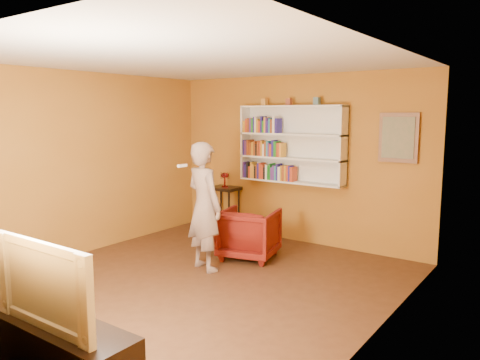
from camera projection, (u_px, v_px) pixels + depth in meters
name	position (u px, v px, depth m)	size (l,w,h in m)	color
room_shell	(194.00, 203.00, 5.62)	(5.30, 5.80, 2.88)	#3F2414
bookshelf	(293.00, 145.00, 7.48)	(1.80, 0.29, 1.23)	white
books_row_lower	(269.00, 172.00, 7.68)	(0.95, 0.19, 0.27)	#512B83
books_row_middle	(264.00, 149.00, 7.69)	(0.75, 0.19, 0.27)	navy
books_row_upper	(262.00, 126.00, 7.66)	(0.66, 0.19, 0.27)	#BE8621
ornament_left	(264.00, 102.00, 7.63)	(0.08, 0.08, 0.11)	#C88B39
ornament_centre	(289.00, 102.00, 7.37)	(0.08, 0.08, 0.11)	brown
ornament_right	(317.00, 101.00, 7.09)	(0.09, 0.09, 0.12)	slate
framed_painting	(398.00, 138.00, 6.55)	(0.55, 0.05, 0.70)	brown
console_table	(225.00, 195.00, 8.21)	(0.50, 0.38, 0.81)	black
ruby_lustre	(225.00, 177.00, 8.16)	(0.16, 0.16, 0.25)	maroon
armchair	(249.00, 233.00, 6.78)	(0.77, 0.79, 0.72)	#4C0505
person	(204.00, 206.00, 6.22)	(0.63, 0.41, 1.72)	#7D665B
game_remote	(182.00, 166.00, 6.00)	(0.04, 0.15, 0.04)	white
tv_cabinet	(60.00, 355.00, 3.58)	(1.43, 0.43, 0.51)	black
television	(56.00, 281.00, 3.49)	(1.15, 0.15, 0.66)	black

